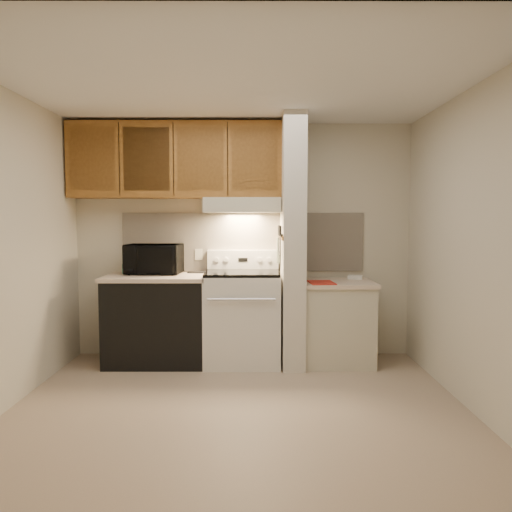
{
  "coord_description": "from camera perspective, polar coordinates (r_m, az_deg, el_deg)",
  "views": [
    {
      "loc": [
        0.13,
        -3.9,
        1.49
      ],
      "look_at": [
        0.14,
        0.75,
        1.14
      ],
      "focal_mm": 35.0,
      "sensor_mm": 36.0,
      "label": 1
    }
  ],
  "objects": [
    {
      "name": "range_knob_left_outer",
      "position": [
        5.33,
        -4.52,
        -0.43
      ],
      "size": [
        0.05,
        0.02,
        0.05
      ],
      "primitive_type": "cylinder",
      "rotation": [
        1.57,
        0.0,
        0.0
      ],
      "color": "silver",
      "rests_on": "range_backguard"
    },
    {
      "name": "oven_window",
      "position": [
        4.84,
        -1.66,
        -7.48
      ],
      "size": [
        0.5,
        0.01,
        0.3
      ],
      "primitive_type": "cube",
      "color": "black",
      "rests_on": "range_body"
    },
    {
      "name": "knife_handle_d",
      "position": [
        5.1,
        2.66,
        2.97
      ],
      "size": [
        0.02,
        0.02,
        0.1
      ],
      "primitive_type": "cylinder",
      "color": "black",
      "rests_on": "knife_strip"
    },
    {
      "name": "range_display",
      "position": [
        5.32,
        -1.51,
        -0.42
      ],
      "size": [
        0.1,
        0.01,
        0.04
      ],
      "primitive_type": "cube",
      "color": "black",
      "rests_on": "range_backguard"
    },
    {
      "name": "outlet",
      "position": [
        5.42,
        -6.57,
        0.17
      ],
      "size": [
        0.08,
        0.01,
        0.12
      ],
      "primitive_type": "cube",
      "color": "beige",
      "rests_on": "backsplash"
    },
    {
      "name": "partition_pillar",
      "position": [
        5.07,
        4.19,
        1.6
      ],
      "size": [
        0.22,
        0.7,
        2.5
      ],
      "primitive_type": "cube",
      "color": "beige",
      "rests_on": "floor"
    },
    {
      "name": "knife_blade_b",
      "position": [
        4.93,
        2.75,
        1.06
      ],
      "size": [
        0.01,
        0.04,
        0.18
      ],
      "primitive_type": "cube",
      "color": "silver",
      "rests_on": "knife_strip"
    },
    {
      "name": "knife_handle_a",
      "position": [
        4.86,
        2.8,
        2.9
      ],
      "size": [
        0.02,
        0.02,
        0.1
      ],
      "primitive_type": "cylinder",
      "color": "black",
      "rests_on": "knife_strip"
    },
    {
      "name": "dishwasher_front",
      "position": [
        5.27,
        -11.24,
        -7.3
      ],
      "size": [
        1.0,
        0.63,
        0.87
      ],
      "primitive_type": "cube",
      "color": "black",
      "rests_on": "floor"
    },
    {
      "name": "range_knob_left_inner",
      "position": [
        5.32,
        -3.45,
        -0.43
      ],
      "size": [
        0.05,
        0.02,
        0.05
      ],
      "primitive_type": "cylinder",
      "rotation": [
        1.57,
        0.0,
        0.0
      ],
      "color": "silver",
      "rests_on": "range_backguard"
    },
    {
      "name": "left_countertop",
      "position": [
        5.2,
        -11.32,
        -2.39
      ],
      "size": [
        1.04,
        0.67,
        0.04
      ],
      "primitive_type": "cube",
      "color": "beige",
      "rests_on": "dishwasher_front"
    },
    {
      "name": "hood_lip",
      "position": [
        4.97,
        -1.62,
        5.36
      ],
      "size": [
        0.78,
        0.04,
        0.06
      ],
      "primitive_type": "cube",
      "color": "beige",
      "rests_on": "range_hood"
    },
    {
      "name": "knife_blade_c",
      "position": [
        5.02,
        2.7,
        1.0
      ],
      "size": [
        0.01,
        0.04,
        0.2
      ],
      "primitive_type": "cube",
      "color": "silver",
      "rests_on": "knife_strip"
    },
    {
      "name": "upper_cabinets",
      "position": [
        5.32,
        -9.13,
        10.69
      ],
      "size": [
        2.18,
        0.33,
        0.77
      ],
      "primitive_type": "cube",
      "color": "#966027",
      "rests_on": "wall_back"
    },
    {
      "name": "teal_jar",
      "position": [
        5.44,
        -14.58,
        -1.41
      ],
      "size": [
        0.1,
        0.1,
        0.1
      ],
      "primitive_type": "cylinder",
      "rotation": [
        0.0,
        0.0,
        0.11
      ],
      "color": "#2B6E60",
      "rests_on": "left_countertop"
    },
    {
      "name": "pillar_trim",
      "position": [
        5.06,
        2.88,
        2.17
      ],
      "size": [
        0.01,
        0.7,
        0.04
      ],
      "primitive_type": "cube",
      "color": "#966027",
      "rests_on": "partition_pillar"
    },
    {
      "name": "knife_blade_d",
      "position": [
        5.1,
        2.65,
        1.28
      ],
      "size": [
        0.01,
        0.04,
        0.16
      ],
      "primitive_type": "cube",
      "color": "silver",
      "rests_on": "knife_strip"
    },
    {
      "name": "ceiling",
      "position": [
        4.03,
        -2.06,
        18.83
      ],
      "size": [
        3.6,
        3.6,
        0.0
      ],
      "primitive_type": "plane",
      "rotation": [
        3.14,
        0.0,
        0.0
      ],
      "color": "white",
      "rests_on": "wall_back"
    },
    {
      "name": "range_knob_right_inner",
      "position": [
        5.31,
        0.43,
        -0.43
      ],
      "size": [
        0.05,
        0.02,
        0.05
      ],
      "primitive_type": "cylinder",
      "rotation": [
        1.57,
        0.0,
        0.0
      ],
      "color": "silver",
      "rests_on": "range_backguard"
    },
    {
      "name": "knife_blade_a",
      "position": [
        4.85,
        2.8,
        1.12
      ],
      "size": [
        0.01,
        0.03,
        0.16
      ],
      "primitive_type": "cube",
      "color": "silver",
      "rests_on": "knife_strip"
    },
    {
      "name": "knife_handle_e",
      "position": [
        5.16,
        2.62,
        2.99
      ],
      "size": [
        0.02,
        0.02,
        0.1
      ],
      "primitive_type": "cylinder",
      "color": "black",
      "rests_on": "knife_strip"
    },
    {
      "name": "floor",
      "position": [
        4.18,
        -1.96,
        -16.57
      ],
      "size": [
        3.6,
        3.6,
        0.0
      ],
      "primitive_type": "plane",
      "color": "tan",
      "rests_on": "ground"
    },
    {
      "name": "knife_strip",
      "position": [
        5.01,
        2.84,
        2.37
      ],
      "size": [
        0.02,
        0.42,
        0.04
      ],
      "primitive_type": "cube",
      "color": "black",
      "rests_on": "partition_pillar"
    },
    {
      "name": "wall_right",
      "position": [
        4.25,
        23.03,
        0.74
      ],
      "size": [
        0.02,
        3.0,
        2.5
      ],
      "primitive_type": "cube",
      "color": "beige",
      "rests_on": "floor"
    },
    {
      "name": "knife_handle_b",
      "position": [
        4.93,
        2.75,
        2.92
      ],
      "size": [
        0.02,
        0.02,
        0.1
      ],
      "primitive_type": "cylinder",
      "color": "black",
      "rests_on": "knife_strip"
    },
    {
      "name": "range_knob_right_outer",
      "position": [
        5.32,
        1.51,
        -0.43
      ],
      "size": [
        0.05,
        0.02,
        0.05
      ],
      "primitive_type": "cylinder",
      "rotation": [
        1.57,
        0.0,
        0.0
      ],
      "color": "silver",
      "rests_on": "range_backguard"
    },
    {
      "name": "cooktop",
      "position": [
        5.09,
        -1.57,
        -1.94
      ],
      "size": [
        0.74,
        0.64,
        0.03
      ],
      "primitive_type": "cube",
      "color": "black",
      "rests_on": "range_body"
    },
    {
      "name": "cab_door_b",
      "position": [
        5.22,
        -12.42,
        10.77
      ],
      "size": [
        0.46,
        0.01,
        0.63
      ],
      "primitive_type": "cube",
      "color": "#966027",
      "rests_on": "upper_cabinets"
    },
    {
      "name": "red_folder",
      "position": [
        4.99,
        7.51,
        -3.03
      ],
      "size": [
        0.26,
        0.34,
        0.01
      ],
      "primitive_type": "cube",
      "rotation": [
        0.0,
        0.0,
        0.07
      ],
      "color": "#B4261A",
      "rests_on": "right_countertop"
    },
    {
      "name": "microwave",
      "position": [
        5.33,
        -11.58,
        -0.34
      ],
      "size": [
        0.58,
        0.41,
        0.31
      ],
      "primitive_type": "imported",
      "rotation": [
        0.0,
        0.0,
        -0.06
      ],
      "color": "black",
      "rests_on": "left_countertop"
    },
    {
      "name": "white_box",
      "position": [
        5.37,
        11.28,
        -2.39
      ],
      "size": [
        0.17,
        0.14,
        0.04
      ],
      "primitive_type": "cube",
      "rotation": [
        0.0,
        0.0,
        -0.34
      ],
      "color": "white",
      "rests_on": "right_countertop"
    },
    {
      "name": "oven_handle",
      "position": [
        4.77,
        -1.68,
        -4.98
      ],
      "size": [
        0.65,
        0.02,
        0.02
      ],
      "primitive_type": "cylinder",
      "rotation": [
        0.0,
        1.57,
        0.0
      ],
      "color": "silver",
      "rests_on": "range_body"
    },
    {
      "name": "knife_handle_c",
      "position": [
        5.01,
        2.71,
        2.94
      ],
      "size": [
        0.02,
        0.02,
        0.1
      ],
      "primitive_type": "cylinder",
      "color": "black",
      "rests_on": "knife_strip"
    },
    {
      "name": "range_hood",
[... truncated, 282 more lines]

